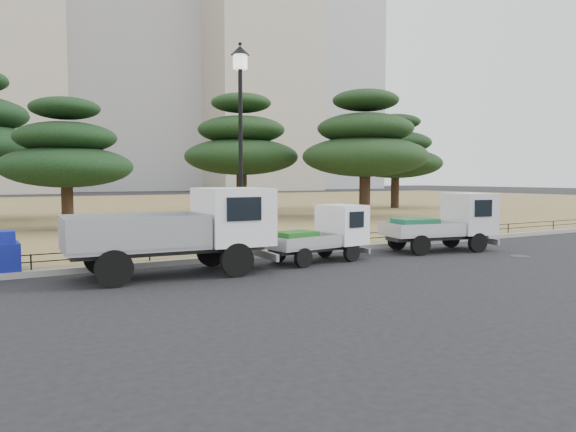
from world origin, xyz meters
TOP-DOWN VIEW (x-y plane):
  - ground at (0.00, 0.00)m, footprint 220.00×220.00m
  - lawn at (0.00, 30.60)m, footprint 120.00×56.00m
  - curb at (0.00, 2.60)m, footprint 120.00×0.25m
  - truck_large at (-3.67, 1.01)m, footprint 5.12×2.32m
  - truck_kei_front at (0.66, 1.11)m, footprint 3.21×1.65m
  - truck_kei_rear at (5.51, 0.94)m, footprint 3.90×2.22m
  - street_lamp at (-1.12, 2.90)m, footprint 0.56×0.56m
  - pipe_fence at (0.00, 2.75)m, footprint 38.00×0.04m
  - manhole at (6.50, -1.20)m, footprint 0.60×0.60m
  - pine_center_left at (-4.36, 13.63)m, footprint 5.67×5.67m
  - pine_center_right at (6.54, 18.65)m, footprint 6.96×6.96m
  - pine_east_near at (11.62, 12.99)m, footprint 7.18×7.18m
  - pine_east_far at (19.80, 19.69)m, footprint 6.94×6.94m
  - tower_east at (40.00, 82.00)m, footprint 20.00×18.00m
  - tower_far_east at (58.00, 90.00)m, footprint 24.00×20.00m
  - radio_tower at (72.00, 85.00)m, footprint 1.80×1.80m

SIDE VIEW (x-z plane):
  - ground at x=0.00m, z-range 0.00..0.00m
  - manhole at x=6.50m, z-range 0.00..0.01m
  - lawn at x=0.00m, z-range 0.00..0.15m
  - curb at x=0.00m, z-range 0.00..0.16m
  - pipe_fence at x=0.00m, z-range 0.24..0.64m
  - truck_kei_front at x=0.66m, z-range 0.00..1.63m
  - truck_kei_rear at x=5.51m, z-range 0.00..1.92m
  - truck_large at x=-3.67m, z-range 0.12..2.30m
  - pine_center_left at x=-4.36m, z-range 0.60..6.36m
  - pine_east_far at x=19.80m, z-range 0.69..7.66m
  - pine_east_near at x=11.62m, z-range 0.71..7.96m
  - street_lamp at x=-1.12m, z-range 1.24..7.46m
  - pine_center_right at x=6.54m, z-range 0.74..8.12m
  - tower_east at x=40.00m, z-range 0.00..48.00m
  - radio_tower at x=72.00m, z-range -1.46..61.54m
  - tower_far_east at x=58.00m, z-range 0.00..70.00m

